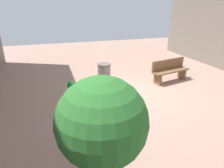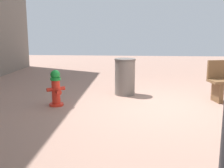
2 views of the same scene
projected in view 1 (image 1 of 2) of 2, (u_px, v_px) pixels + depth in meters
name	position (u px, v px, depth m)	size (l,w,h in m)	color
ground_plane	(135.00, 93.00, 7.46)	(23.40, 23.40, 0.00)	#9E7A6B
fire_hydrant	(71.00, 92.00, 6.54)	(0.38, 0.37, 0.80)	red
bench_near	(170.00, 70.00, 8.46)	(1.83, 0.79, 0.95)	brown
planter_tree	(102.00, 152.00, 2.30)	(1.04, 1.04, 2.42)	gray
trash_bin	(104.00, 75.00, 7.98)	(0.54, 0.54, 0.93)	slate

